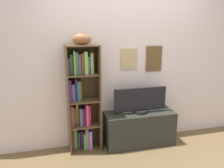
{
  "coord_description": "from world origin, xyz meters",
  "views": [
    {
      "loc": [
        -1.01,
        -2.09,
        1.77
      ],
      "look_at": [
        -0.24,
        0.85,
        1.01
      ],
      "focal_mm": 36.06,
      "sensor_mm": 36.0,
      "label": 1
    }
  ],
  "objects_px": {
    "football": "(82,39)",
    "tv_stand": "(139,128)",
    "bookshelf": "(81,101)",
    "television": "(140,100)"
  },
  "relations": [
    {
      "from": "football",
      "to": "tv_stand",
      "type": "height_order",
      "value": "football"
    },
    {
      "from": "football",
      "to": "tv_stand",
      "type": "relative_size",
      "value": 0.24
    },
    {
      "from": "bookshelf",
      "to": "television",
      "type": "bearing_deg",
      "value": -5.86
    },
    {
      "from": "tv_stand",
      "to": "television",
      "type": "bearing_deg",
      "value": 90.0
    },
    {
      "from": "bookshelf",
      "to": "tv_stand",
      "type": "distance_m",
      "value": 1.0
    },
    {
      "from": "tv_stand",
      "to": "television",
      "type": "height_order",
      "value": "television"
    },
    {
      "from": "bookshelf",
      "to": "football",
      "type": "distance_m",
      "value": 0.88
    },
    {
      "from": "football",
      "to": "television",
      "type": "distance_m",
      "value": 1.24
    },
    {
      "from": "bookshelf",
      "to": "tv_stand",
      "type": "xyz_separation_m",
      "value": [
        0.87,
        -0.09,
        -0.49
      ]
    },
    {
      "from": "football",
      "to": "television",
      "type": "xyz_separation_m",
      "value": [
        0.84,
        -0.06,
        -0.91
      ]
    }
  ]
}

